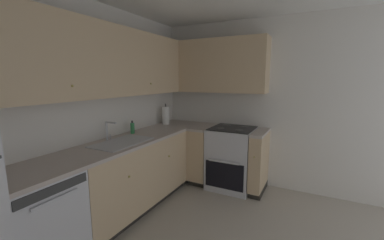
{
  "coord_description": "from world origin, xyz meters",
  "views": [
    {
      "loc": [
        -1.74,
        -0.46,
        1.6
      ],
      "look_at": [
        0.99,
        0.95,
        1.08
      ],
      "focal_mm": 22.88,
      "sensor_mm": 36.0,
      "label": 1
    }
  ],
  "objects_px": {
    "soap_bottle": "(132,128)",
    "paper_towel_roll": "(166,115)",
    "oven_range": "(232,157)",
    "dishwasher": "(35,225)"
  },
  "relations": [
    {
      "from": "soap_bottle",
      "to": "paper_towel_roll",
      "type": "xyz_separation_m",
      "value": [
        0.76,
        -0.02,
        0.07
      ]
    },
    {
      "from": "oven_range",
      "to": "soap_bottle",
      "type": "relative_size",
      "value": 6.08
    },
    {
      "from": "dishwasher",
      "to": "soap_bottle",
      "type": "distance_m",
      "value": 1.53
    },
    {
      "from": "dishwasher",
      "to": "soap_bottle",
      "type": "height_order",
      "value": "soap_bottle"
    },
    {
      "from": "dishwasher",
      "to": "oven_range",
      "type": "bearing_deg",
      "value": -20.95
    },
    {
      "from": "oven_range",
      "to": "paper_towel_roll",
      "type": "relative_size",
      "value": 3.08
    },
    {
      "from": "soap_bottle",
      "to": "paper_towel_roll",
      "type": "distance_m",
      "value": 0.77
    },
    {
      "from": "dishwasher",
      "to": "paper_towel_roll",
      "type": "height_order",
      "value": "paper_towel_roll"
    },
    {
      "from": "dishwasher",
      "to": "paper_towel_roll",
      "type": "relative_size",
      "value": 2.53
    },
    {
      "from": "dishwasher",
      "to": "oven_range",
      "type": "xyz_separation_m",
      "value": [
        2.33,
        -0.89,
        0.03
      ]
    }
  ]
}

